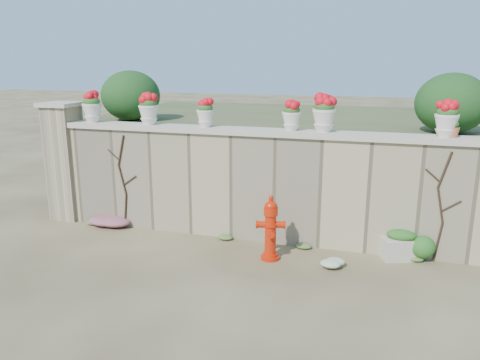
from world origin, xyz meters
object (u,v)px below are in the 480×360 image
(fire_hydrant, at_px, (271,228))
(urn_pot_0, at_px, (92,107))
(planter_box, at_px, (400,245))
(terracotta_pot, at_px, (452,130))

(fire_hydrant, xyz_separation_m, urn_pot_0, (-3.93, 0.92, 1.83))
(fire_hydrant, distance_m, urn_pot_0, 4.43)
(planter_box, xyz_separation_m, urn_pot_0, (-6.06, 0.25, 2.16))
(fire_hydrant, xyz_separation_m, planter_box, (2.13, 0.67, -0.33))
(planter_box, height_order, terracotta_pot, terracotta_pot)
(planter_box, xyz_separation_m, terracotta_pot, (0.64, 0.25, 1.98))
(fire_hydrant, height_order, terracotta_pot, terracotta_pot)
(planter_box, distance_m, terracotta_pot, 2.10)
(fire_hydrant, bearing_deg, planter_box, 2.54)
(urn_pot_0, bearing_deg, fire_hydrant, -13.18)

